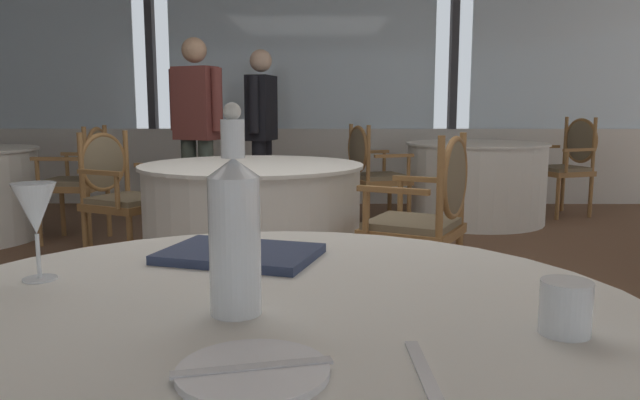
# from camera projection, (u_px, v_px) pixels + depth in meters

# --- Properties ---
(ground_plane) EXTENTS (14.27, 14.27, 0.00)m
(ground_plane) POSITION_uv_depth(u_px,v_px,m) (273.00, 334.00, 2.96)
(ground_plane) COLOR brown
(window_wall_far) EXTENTS (10.71, 0.14, 2.72)m
(window_wall_far) POSITION_uv_depth(u_px,v_px,m) (302.00, 108.00, 6.87)
(window_wall_far) COLOR silver
(window_wall_far) RESTS_ON ground_plane
(side_plate) EXTENTS (0.19, 0.19, 0.01)m
(side_plate) POSITION_uv_depth(u_px,v_px,m) (253.00, 371.00, 0.76)
(side_plate) COLOR white
(side_plate) RESTS_ON foreground_table
(butter_knife) EXTENTS (0.20, 0.07, 0.00)m
(butter_knife) POSITION_uv_depth(u_px,v_px,m) (253.00, 368.00, 0.76)
(butter_knife) COLOR silver
(butter_knife) RESTS_ON foreground_table
(dinner_fork) EXTENTS (0.02, 0.20, 0.00)m
(dinner_fork) POSITION_uv_depth(u_px,v_px,m) (424.00, 373.00, 0.76)
(dinner_fork) COLOR silver
(dinner_fork) RESTS_ON foreground_table
(water_bottle) EXTENTS (0.08, 0.08, 0.34)m
(water_bottle) POSITION_uv_depth(u_px,v_px,m) (235.00, 231.00, 0.97)
(water_bottle) COLOR white
(water_bottle) RESTS_ON foreground_table
(wine_glass) EXTENTS (0.08, 0.08, 0.19)m
(wine_glass) POSITION_uv_depth(u_px,v_px,m) (35.00, 211.00, 1.16)
(wine_glass) COLOR white
(wine_glass) RESTS_ON foreground_table
(water_tumbler) EXTENTS (0.08, 0.08, 0.08)m
(water_tumbler) POSITION_uv_depth(u_px,v_px,m) (566.00, 307.00, 0.90)
(water_tumbler) COLOR white
(water_tumbler) RESTS_ON foreground_table
(menu_book) EXTENTS (0.38, 0.31, 0.02)m
(menu_book) POSITION_uv_depth(u_px,v_px,m) (240.00, 254.00, 1.35)
(menu_book) COLOR #2D3856
(menu_book) RESTS_ON foreground_table
(dining_chair_0_1) EXTENTS (0.49, 0.55, 0.94)m
(dining_chair_0_1) POSITION_uv_depth(u_px,v_px,m) (83.00, 173.00, 4.93)
(dining_chair_0_1) COLOR olive
(dining_chair_0_1) RESTS_ON ground_plane
(background_table_1) EXTENTS (1.34, 1.34, 0.76)m
(background_table_1) POSITION_uv_depth(u_px,v_px,m) (475.00, 182.00, 5.84)
(background_table_1) COLOR silver
(background_table_1) RESTS_ON ground_plane
(dining_chair_1_0) EXTENTS (0.59, 0.63, 0.99)m
(dining_chair_1_0) POSITION_uv_depth(u_px,v_px,m) (570.00, 159.00, 6.17)
(dining_chair_1_0) COLOR olive
(dining_chair_1_0) RESTS_ON ground_plane
(dining_chair_1_1) EXTENTS (0.59, 0.63, 0.94)m
(dining_chair_1_1) POSITION_uv_depth(u_px,v_px,m) (371.00, 168.00, 5.47)
(dining_chair_1_1) COLOR olive
(dining_chair_1_1) RESTS_ON ground_plane
(background_table_2) EXTENTS (1.32, 1.32, 0.76)m
(background_table_2) POSITION_uv_depth(u_px,v_px,m) (253.00, 227.00, 3.66)
(background_table_2) COLOR silver
(background_table_2) RESTS_ON ground_plane
(dining_chair_2_0) EXTENTS (0.62, 0.64, 0.93)m
(dining_chair_2_0) POSITION_uv_depth(u_px,v_px,m) (118.00, 188.00, 4.13)
(dining_chair_2_0) COLOR olive
(dining_chair_2_0) RESTS_ON ground_plane
(dining_chair_2_1) EXTENTS (0.62, 0.64, 0.96)m
(dining_chair_2_1) POSITION_uv_depth(u_px,v_px,m) (429.00, 210.00, 3.14)
(dining_chair_2_1) COLOR olive
(dining_chair_2_1) RESTS_ON ground_plane
(diner_person_0) EXTENTS (0.28, 0.52, 1.61)m
(diner_person_0) POSITION_uv_depth(u_px,v_px,m) (262.00, 127.00, 5.64)
(diner_person_0) COLOR black
(diner_person_0) RESTS_ON ground_plane
(diner_person_1) EXTENTS (0.49, 0.33, 1.67)m
(diner_person_1) POSITION_uv_depth(u_px,v_px,m) (196.00, 124.00, 5.20)
(diner_person_1) COLOR #424C42
(diner_person_1) RESTS_ON ground_plane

